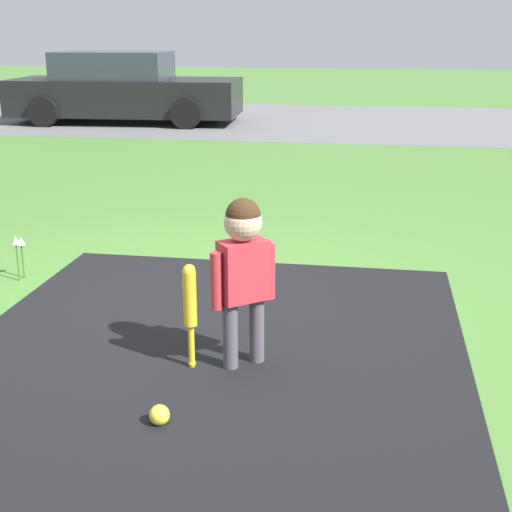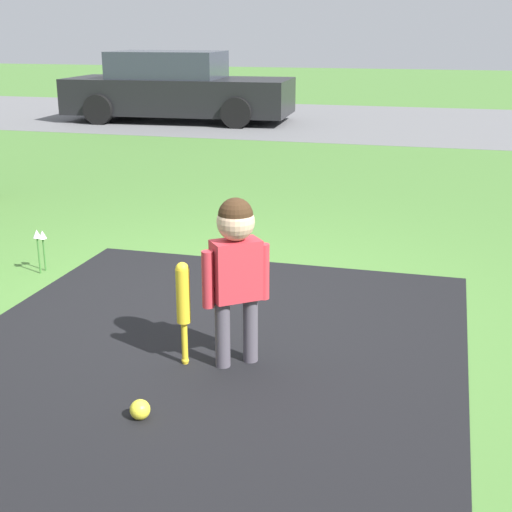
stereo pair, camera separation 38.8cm
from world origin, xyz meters
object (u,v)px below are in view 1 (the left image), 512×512
(baseball_bat, at_px, (190,302))
(sports_ball, at_px, (159,415))
(parked_car, at_px, (123,90))
(child, at_px, (243,259))

(baseball_bat, xyz_separation_m, sports_ball, (0.00, -0.60, -0.33))
(sports_ball, bearing_deg, baseball_bat, 90.04)
(baseball_bat, relative_size, sports_ball, 6.05)
(parked_car, bearing_deg, baseball_bat, -71.78)
(child, xyz_separation_m, parked_car, (-4.26, 10.07, 0.02))
(sports_ball, bearing_deg, parked_car, 110.34)
(child, distance_m, baseball_bat, 0.36)
(child, distance_m, parked_car, 10.93)
(child, relative_size, sports_ball, 9.61)
(sports_ball, xyz_separation_m, parked_car, (-3.98, 10.74, 0.58))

